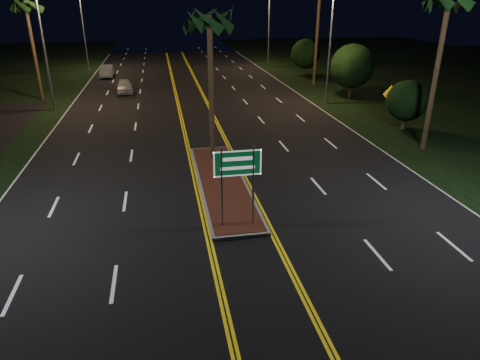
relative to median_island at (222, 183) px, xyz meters
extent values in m
plane|color=black|center=(0.00, -7.00, -0.08)|extent=(120.00, 120.00, 0.00)
cube|color=gray|center=(0.00, 0.00, -0.01)|extent=(2.25, 10.25, 0.15)
cube|color=#592819|center=(0.00, 0.00, 0.08)|extent=(2.00, 10.00, 0.02)
cylinder|color=gray|center=(-0.60, -4.20, 1.67)|extent=(0.08, 0.08, 3.20)
cylinder|color=gray|center=(0.60, -4.20, 1.67)|extent=(0.08, 0.08, 3.20)
cube|color=#07471E|center=(0.00, -4.20, 2.62)|extent=(1.80, 0.04, 1.00)
cube|color=white|center=(0.00, -4.22, 2.62)|extent=(1.80, 0.01, 1.00)
cylinder|color=gray|center=(-11.00, 17.00, 4.42)|extent=(0.18, 0.18, 9.00)
cylinder|color=gray|center=(-11.00, 37.00, 4.42)|extent=(0.18, 0.18, 9.00)
cylinder|color=gray|center=(11.00, 15.00, 4.42)|extent=(0.18, 0.18, 9.00)
cylinder|color=gray|center=(11.00, 35.00, 4.42)|extent=(0.18, 0.18, 9.00)
cylinder|color=#382819|center=(0.00, 3.50, 3.67)|extent=(0.28, 0.28, 7.50)
cylinder|color=#382819|center=(-12.80, 21.00, 3.92)|extent=(0.28, 0.28, 8.00)
cylinder|color=#382819|center=(12.50, 3.00, 4.17)|extent=(0.28, 0.28, 8.50)
cylinder|color=#382819|center=(12.80, 23.00, 4.67)|extent=(0.28, 0.28, 9.50)
cylinder|color=#382819|center=(13.50, 7.00, 0.37)|extent=(0.24, 0.24, 0.90)
sphere|color=black|center=(13.50, 7.00, 1.87)|extent=(2.70, 2.70, 2.70)
cylinder|color=#382819|center=(14.00, 17.00, 0.55)|extent=(0.24, 0.24, 1.26)
sphere|color=black|center=(14.00, 17.00, 2.65)|extent=(3.78, 3.78, 3.78)
cylinder|color=#382819|center=(13.80, 29.00, 0.46)|extent=(0.24, 0.24, 1.08)
sphere|color=black|center=(13.80, 29.00, 2.26)|extent=(3.24, 3.24, 3.24)
imported|color=#B5B5BB|center=(-5.89, 22.69, 0.64)|extent=(2.26, 4.50, 1.45)
imported|color=silver|center=(-8.36, 31.91, 0.65)|extent=(1.97, 4.42, 1.46)
cylinder|color=gray|center=(13.00, 8.37, 1.10)|extent=(0.07, 0.07, 2.36)
cube|color=#F5B40C|center=(13.00, 8.35, 2.06)|extent=(1.13, 0.17, 1.14)
camera|label=1|loc=(-2.60, -18.67, 8.30)|focal=32.00mm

